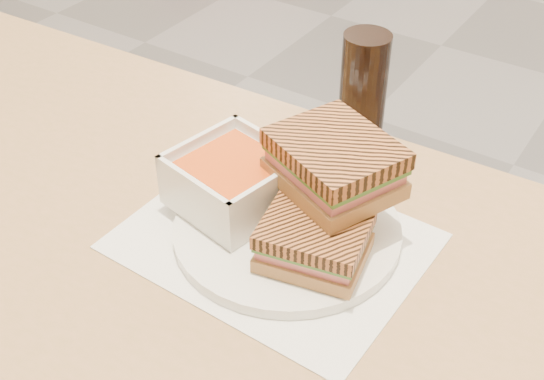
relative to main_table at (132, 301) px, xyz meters
The scene contains 7 objects.
main_table is the anchor object (origin of this frame).
tray_liner 0.21m from the main_table, 29.12° to the left, with size 0.34×0.27×0.00m.
plate 0.23m from the main_table, 32.63° to the left, with size 0.26×0.26×0.01m.
soup_bowl 0.21m from the main_table, 49.75° to the left, with size 0.15×0.15×0.07m.
panini_lower 0.28m from the main_table, 18.83° to the left, with size 0.13×0.11×0.05m.
panini_upper 0.32m from the main_table, 35.04° to the left, with size 0.16×0.15×0.06m.
cola_glass 0.42m from the main_table, 70.78° to the left, with size 0.06×0.06×0.14m.
Camera 1 is at (0.34, -2.51, 1.30)m, focal length 46.90 mm.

